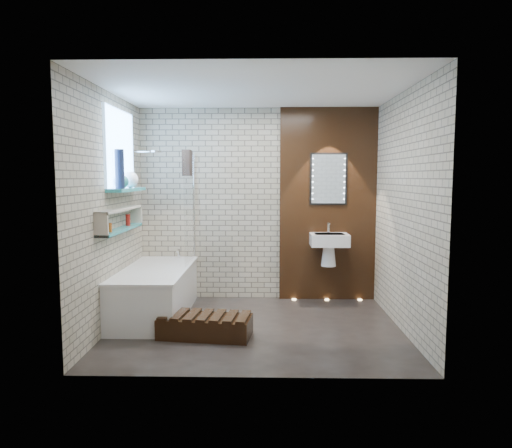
{
  "coord_description": "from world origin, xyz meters",
  "views": [
    {
      "loc": [
        0.11,
        -5.06,
        1.68
      ],
      "look_at": [
        0.0,
        0.15,
        1.15
      ],
      "focal_mm": 32.72,
      "sensor_mm": 36.0,
      "label": 1
    }
  ],
  "objects_px": {
    "bath_screen": "(190,208)",
    "walnut_step": "(205,327)",
    "washbasin": "(329,244)",
    "bathtub": "(156,292)",
    "led_mirror": "(328,179)"
  },
  "relations": [
    {
      "from": "bath_screen",
      "to": "washbasin",
      "type": "distance_m",
      "value": 1.89
    },
    {
      "from": "bathtub",
      "to": "led_mirror",
      "type": "xyz_separation_m",
      "value": [
        2.17,
        0.78,
        1.36
      ]
    },
    {
      "from": "washbasin",
      "to": "bath_screen",
      "type": "bearing_deg",
      "value": -174.22
    },
    {
      "from": "walnut_step",
      "to": "bathtub",
      "type": "bearing_deg",
      "value": 133.0
    },
    {
      "from": "washbasin",
      "to": "bathtub",
      "type": "bearing_deg",
      "value": -163.99
    },
    {
      "from": "bathtub",
      "to": "walnut_step",
      "type": "xyz_separation_m",
      "value": [
        0.7,
        -0.75,
        -0.18
      ]
    },
    {
      "from": "bathtub",
      "to": "washbasin",
      "type": "distance_m",
      "value": 2.32
    },
    {
      "from": "bathtub",
      "to": "washbasin",
      "type": "height_order",
      "value": "washbasin"
    },
    {
      "from": "bath_screen",
      "to": "washbasin",
      "type": "xyz_separation_m",
      "value": [
        1.82,
        0.18,
        -0.49
      ]
    },
    {
      "from": "bath_screen",
      "to": "walnut_step",
      "type": "bearing_deg",
      "value": -73.86
    },
    {
      "from": "bath_screen",
      "to": "led_mirror",
      "type": "height_order",
      "value": "led_mirror"
    },
    {
      "from": "walnut_step",
      "to": "led_mirror",
      "type": "bearing_deg",
      "value": 46.08
    },
    {
      "from": "bathtub",
      "to": "led_mirror",
      "type": "height_order",
      "value": "led_mirror"
    },
    {
      "from": "washbasin",
      "to": "led_mirror",
      "type": "xyz_separation_m",
      "value": [
        0.0,
        0.16,
        0.86
      ]
    },
    {
      "from": "bath_screen",
      "to": "led_mirror",
      "type": "distance_m",
      "value": 1.89
    }
  ]
}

